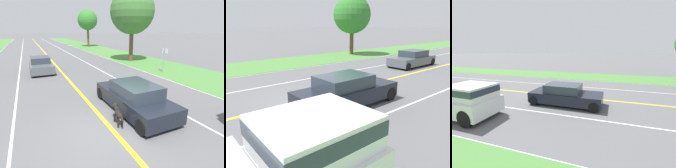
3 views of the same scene
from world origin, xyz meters
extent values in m
plane|color=#5B5B5E|center=(0.00, 0.00, 0.00)|extent=(400.00, 400.00, 0.00)
cube|color=yellow|center=(0.00, 0.00, 0.00)|extent=(0.18, 160.00, 0.01)
cube|color=white|center=(-7.00, 0.00, 0.00)|extent=(0.14, 160.00, 0.01)
cube|color=white|center=(3.50, 0.00, 0.00)|extent=(0.10, 160.00, 0.01)
cube|color=white|center=(-3.50, 0.00, 0.00)|extent=(0.10, 160.00, 0.01)
cube|color=#4C843D|center=(-10.00, 0.00, 0.01)|extent=(6.00, 160.00, 0.03)
cube|color=black|center=(1.69, 1.12, 0.51)|extent=(1.90, 4.78, 0.66)
cube|color=#2D3842|center=(1.69, 0.93, 1.11)|extent=(1.63, 2.30, 0.54)
cylinder|color=black|center=(2.55, 3.10, 0.32)|extent=(0.22, 0.63, 0.63)
cylinder|color=black|center=(2.55, -0.86, 0.32)|extent=(0.22, 0.63, 0.63)
cylinder|color=black|center=(0.83, 3.10, 0.32)|extent=(0.22, 0.63, 0.63)
cylinder|color=black|center=(0.83, -0.86, 0.32)|extent=(0.22, 0.63, 0.63)
ellipsoid|color=black|center=(0.40, 0.19, 0.47)|extent=(0.34, 0.74, 0.26)
cylinder|color=black|center=(0.52, 0.43, 0.17)|extent=(0.08, 0.08, 0.35)
cylinder|color=black|center=(0.44, -0.07, 0.17)|extent=(0.08, 0.08, 0.35)
cylinder|color=black|center=(0.36, 0.45, 0.17)|extent=(0.08, 0.08, 0.35)
cylinder|color=black|center=(0.28, -0.04, 0.17)|extent=(0.08, 0.08, 0.35)
cylinder|color=black|center=(0.45, 0.49, 0.58)|extent=(0.18, 0.22, 0.19)
sphere|color=black|center=(0.47, 0.62, 0.65)|extent=(0.28, 0.28, 0.24)
ellipsoid|color=#331E14|center=(0.49, 0.78, 0.63)|extent=(0.13, 0.13, 0.09)
cone|color=black|center=(0.53, 0.59, 0.74)|extent=(0.09, 0.09, 0.11)
cone|color=black|center=(0.40, 0.61, 0.74)|extent=(0.09, 0.09, 0.11)
cylinder|color=black|center=(0.33, -0.27, 0.51)|extent=(0.10, 0.27, 0.27)
cube|color=silver|center=(5.29, -2.99, 1.47)|extent=(1.82, 2.15, 0.72)
cube|color=#2D3842|center=(5.29, -2.99, 1.58)|extent=(1.85, 2.18, 0.32)
cylinder|color=black|center=(4.35, -2.39, 0.43)|extent=(0.22, 0.86, 0.86)
cube|color=#51565B|center=(-1.65, 11.61, 0.50)|extent=(1.85, 4.56, 0.66)
cube|color=#2D3842|center=(-1.65, 11.79, 1.09)|extent=(1.59, 2.19, 0.52)
cylinder|color=black|center=(-2.49, 9.72, 0.31)|extent=(0.22, 0.61, 0.61)
cylinder|color=black|center=(-2.49, 13.49, 0.31)|extent=(0.22, 0.61, 0.61)
cylinder|color=black|center=(-0.81, 9.72, 0.31)|extent=(0.22, 0.61, 0.61)
cylinder|color=black|center=(-0.81, 13.49, 0.31)|extent=(0.22, 0.61, 0.61)
cylinder|color=brown|center=(-10.46, 12.81, 1.58)|extent=(0.45, 0.45, 3.16)
sphere|color=#337A2D|center=(-10.46, 12.81, 4.55)|extent=(4.27, 4.27, 4.27)
camera|label=1|loc=(-2.59, -5.45, 3.73)|focal=28.00mm
camera|label=2|loc=(8.51, -5.08, 3.49)|focal=35.00mm
camera|label=3|loc=(10.93, 4.08, 3.55)|focal=24.00mm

